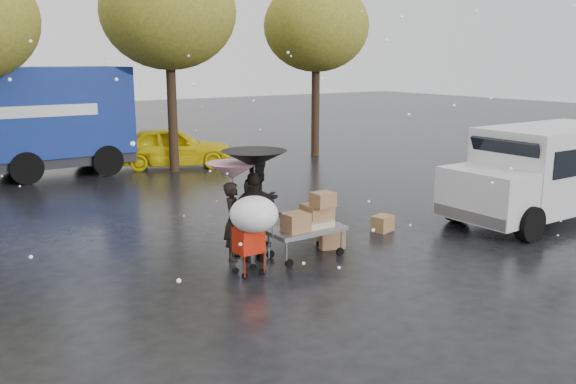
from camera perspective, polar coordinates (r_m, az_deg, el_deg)
ground at (r=11.47m, az=-1.46°, el=-6.74°), size 90.00×90.00×0.00m
person_pink at (r=11.59m, az=-5.14°, el=-2.72°), size 0.62×0.65×1.50m
person_middle at (r=12.28m, az=-2.71°, el=-0.96°), size 0.97×0.79×1.85m
person_black at (r=11.43m, az=-3.11°, el=-2.36°), size 1.08×0.73×1.71m
umbrella_pink at (r=11.38m, az=-5.23°, el=1.97°), size 0.98×0.98×1.86m
umbrella_black at (r=11.20m, az=-3.18°, el=3.11°), size 1.22×1.22×2.11m
vendor_cart at (r=11.69m, az=2.00°, el=-2.65°), size 1.52×0.80×1.27m
shopping_cart at (r=10.49m, az=-3.29°, el=-2.51°), size 0.84×0.84×1.46m
white_van at (r=15.54m, az=22.77°, el=1.79°), size 4.91×2.18×2.20m
blue_truck at (r=21.10m, az=-25.10°, el=5.78°), size 8.30×2.60×3.50m
box_ground_near at (r=12.42m, az=3.99°, el=-4.14°), size 0.62×0.55×0.46m
box_ground_far at (r=13.70m, az=8.84°, el=-2.92°), size 0.52×0.44×0.35m
yellow_taxi at (r=21.92m, az=-10.80°, el=4.18°), size 4.54×3.21×1.43m
tree_row at (r=19.90m, az=-19.25°, el=15.36°), size 21.60×4.40×7.12m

